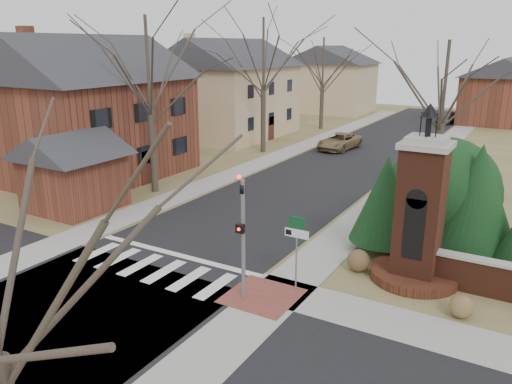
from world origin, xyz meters
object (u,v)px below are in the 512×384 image
Objects in this scene: sign_post at (296,239)px; pickup_truck at (339,141)px; brick_gate_monument at (419,224)px; traffic_signal_pole at (243,227)px; distant_car at (447,117)px.

pickup_truck is (-7.65, 24.05, -1.29)m from sign_post.
brick_gate_monument is 1.36× the size of pickup_truck.
traffic_signal_pole is 2.02m from sign_post.
sign_post is 0.42× the size of brick_gate_monument.
brick_gate_monument is at bearing 41.42° from sign_post.
pickup_truck is at bearing 107.64° from sign_post.
pickup_truck is 20.18m from distant_car.
brick_gate_monument reaches higher than traffic_signal_pole.
brick_gate_monument is 23.82m from pickup_truck.
brick_gate_monument is at bearing -55.94° from pickup_truck.
sign_post reaches higher than distant_car.
brick_gate_monument is 1.63× the size of distant_car.
pickup_truck is at bearing 117.71° from brick_gate_monument.
traffic_signal_pole is at bearing -69.64° from pickup_truck.
pickup_truck is 1.20× the size of distant_car.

